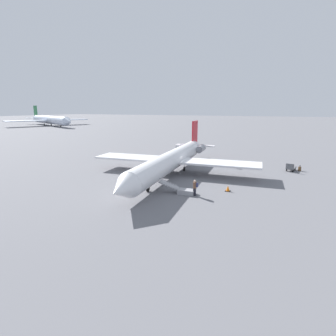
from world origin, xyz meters
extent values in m
plane|color=slate|center=(0.00, 0.00, 0.00)|extent=(600.00, 600.00, 0.00)
cylinder|color=white|center=(0.00, 0.00, 2.03)|extent=(25.56, 5.10, 2.62)
cone|color=white|center=(14.08, 1.39, 2.03)|extent=(3.12, 2.83, 2.56)
cone|color=white|center=(-14.34, -1.42, 2.03)|extent=(3.64, 2.89, 2.56)
cube|color=red|center=(-13.67, -1.35, 4.77)|extent=(3.67, 0.57, 4.19)
cube|color=white|center=(-14.03, -1.38, 2.29)|extent=(2.28, 7.44, 0.13)
cube|color=white|center=(-1.92, 6.49, 1.83)|extent=(5.21, 11.04, 0.26)
cube|color=white|center=(-0.61, -6.74, 1.83)|extent=(5.21, 11.04, 0.26)
cylinder|color=gray|center=(-10.96, 0.77, 2.22)|extent=(3.24, 1.48, 1.18)
cylinder|color=gray|center=(-10.60, -2.89, 2.22)|extent=(3.24, 1.48, 1.18)
cylinder|color=black|center=(8.22, 0.81, 0.32)|extent=(0.66, 0.22, 0.65)
cylinder|color=gray|center=(8.22, 0.81, 0.75)|extent=(0.12, 0.12, 0.20)
cylinder|color=black|center=(-2.65, 0.92, 0.32)|extent=(0.66, 0.22, 0.65)
cylinder|color=gray|center=(-2.65, 0.92, 0.75)|extent=(0.12, 0.12, 0.20)
cylinder|color=black|center=(-2.41, -1.42, 0.32)|extent=(0.66, 0.22, 0.65)
cylinder|color=gray|center=(-2.41, -1.42, 0.75)|extent=(0.12, 0.12, 0.20)
cylinder|color=silver|center=(-69.15, -101.50, 3.16)|extent=(21.38, 42.88, 4.08)
cone|color=silver|center=(-59.45, -78.80, 3.16)|extent=(5.44, 5.69, 4.00)
cone|color=silver|center=(-79.00, -124.58, 3.16)|extent=(5.76, 6.44, 4.00)
cube|color=#1E6B38|center=(-78.59, -123.60, 7.44)|extent=(2.54, 5.38, 6.52)
cube|color=silver|center=(-78.81, -124.13, 3.57)|extent=(11.46, 6.73, 0.20)
cube|color=silver|center=(-80.57, -99.06, 2.85)|extent=(19.90, 13.41, 0.41)
cube|color=silver|center=(-59.48, -108.07, 2.85)|extent=(19.90, 13.41, 0.41)
cylinder|color=black|center=(-63.42, -88.08, 0.50)|extent=(0.63, 1.03, 1.01)
cylinder|color=#4C4C51|center=(-63.42, -88.08, 1.17)|extent=(0.18, 0.18, 0.32)
cylinder|color=black|center=(-72.60, -104.91, 0.50)|extent=(0.63, 1.03, 1.01)
cylinder|color=#4C4C51|center=(-72.60, -104.91, 1.17)|extent=(0.18, 0.18, 0.32)
cylinder|color=black|center=(-69.22, -106.35, 0.50)|extent=(0.63, 1.03, 1.01)
cylinder|color=#4C4C51|center=(-69.22, -106.35, 1.17)|extent=(0.18, 0.18, 0.32)
cube|color=#99999E|center=(7.17, 4.99, 0.25)|extent=(1.27, 1.90, 0.50)
cube|color=#99999E|center=(7.37, 3.00, 0.84)|extent=(1.12, 2.31, 0.79)
cube|color=#99999E|center=(7.82, 3.04, 1.34)|extent=(0.28, 2.21, 0.73)
cube|color=#23232D|center=(7.32, 5.98, 0.42)|extent=(0.23, 0.30, 0.85)
cylinder|color=brown|center=(7.32, 5.98, 1.18)|extent=(0.36, 0.36, 0.65)
sphere|color=beige|center=(7.32, 5.98, 1.62)|extent=(0.24, 0.24, 0.24)
cube|color=navy|center=(7.29, 6.25, 1.21)|extent=(0.30, 0.21, 0.44)
cube|color=#595B60|center=(-9.71, 15.31, 0.44)|extent=(2.37, 1.50, 0.16)
cube|color=#595B60|center=(-8.68, 15.11, 0.87)|extent=(0.29, 1.10, 0.70)
cylinder|color=black|center=(-8.87, 15.59, 0.18)|extent=(0.38, 0.19, 0.36)
cylinder|color=black|center=(-9.04, 14.73, 0.18)|extent=(0.38, 0.19, 0.36)
cylinder|color=black|center=(-10.38, 15.88, 0.18)|extent=(0.38, 0.19, 0.36)
cylinder|color=black|center=(-10.55, 15.02, 0.18)|extent=(0.38, 0.19, 0.36)
cube|color=brown|center=(-10.01, 16.48, 0.32)|extent=(0.39, 0.42, 0.64)
cube|color=black|center=(-10.01, 16.48, 0.76)|extent=(0.12, 0.10, 0.24)
cube|color=black|center=(4.28, 8.89, 0.01)|extent=(0.58, 0.58, 0.03)
cone|color=orange|center=(4.28, 8.89, 0.32)|extent=(0.44, 0.44, 0.64)
cube|color=black|center=(-12.68, 15.69, 0.01)|extent=(0.43, 0.43, 0.03)
cone|color=orange|center=(-12.68, 15.69, 0.24)|extent=(0.33, 0.33, 0.47)
camera|label=1|loc=(32.67, 14.58, 9.11)|focal=28.00mm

